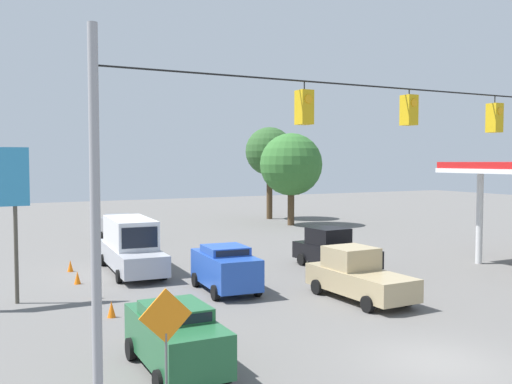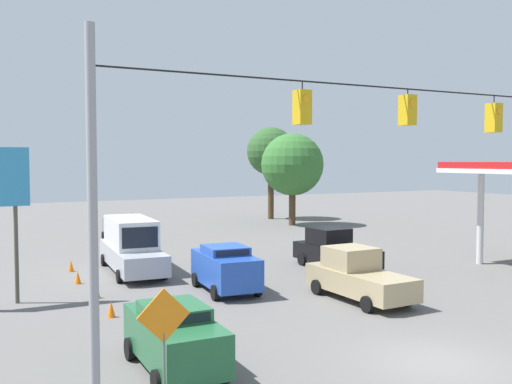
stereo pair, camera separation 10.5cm
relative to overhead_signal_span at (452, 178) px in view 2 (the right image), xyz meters
The scene contains 17 objects.
ground_plane 5.28m from the overhead_signal_span, 85.85° to the right, with size 140.00×140.00×0.00m, color #605E5B.
overhead_signal_span is the anchor object (origin of this frame).
pickup_truck_black_oncoming_far 15.20m from the overhead_signal_span, 112.58° to the right, with size 2.35×5.41×2.12m.
sedan_grey_withflow_deep 28.73m from the overhead_signal_span, 85.64° to the right, with size 2.31×4.71×1.96m.
sedan_blue_withflow_mid 12.16m from the overhead_signal_span, 81.25° to the right, with size 2.37×4.39×2.01m.
sedan_green_parked_shoulder 8.75m from the overhead_signal_span, 25.37° to the right, with size 2.03×4.33×1.84m.
pickup_truck_tan_crossing_near 8.94m from the overhead_signal_span, 108.86° to the right, with size 2.27×5.17×2.12m.
box_truck_silver_withflow_far 18.49m from the overhead_signal_span, 76.49° to the right, with size 2.75×7.52×2.76m.
traffic_cone_nearest 9.36m from the overhead_signal_span, 25.24° to the right, with size 0.31×0.31×0.60m, color orange.
traffic_cone_second 10.76m from the overhead_signal_span, 41.68° to the right, with size 0.31×0.31×0.60m, color orange.
traffic_cone_third 12.82m from the overhead_signal_span, 52.67° to the right, with size 0.31×0.31×0.60m, color orange.
traffic_cone_fourth 15.25m from the overhead_signal_span, 60.83° to the right, with size 0.31×0.31×0.60m, color orange.
traffic_cone_fifth 18.07m from the overhead_signal_span, 65.40° to the right, with size 0.31×0.31×0.60m, color orange.
traffic_cone_farthest 20.87m from the overhead_signal_span, 69.76° to the right, with size 0.31×0.31×0.60m, color orange.
work_zone_sign 8.61m from the overhead_signal_span, ahead, with size 1.27×0.06×2.84m.
tree_horizon_left 40.55m from the overhead_signal_span, 111.79° to the right, with size 4.73×4.73×9.01m.
tree_horizon_right 34.87m from the overhead_signal_span, 113.78° to the right, with size 5.53×5.53×8.17m.
Camera 2 is at (11.88, 11.75, 5.75)m, focal length 40.00 mm.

